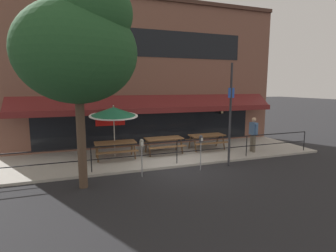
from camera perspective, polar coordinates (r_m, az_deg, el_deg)
name	(u,v)px	position (r m, az deg, el deg)	size (l,w,h in m)	color
ground_plane	(180,168)	(10.89, 2.53, -9.05)	(120.00, 120.00, 0.00)	#232326
patio_deck	(164,155)	(12.68, -0.87, -6.25)	(15.00, 4.00, 0.10)	#ADA89E
restaurant_building	(151,75)	(14.39, -3.78, 11.02)	(15.00, 1.60, 7.88)	brown
patio_railing	(177,147)	(10.94, 1.97, -4.61)	(13.84, 0.04, 0.97)	black
picnic_table_left	(115,145)	(11.91, -11.39, -4.15)	(1.80, 1.42, 0.76)	brown
picnic_table_centre	(164,141)	(12.60, -0.93, -3.28)	(1.80, 1.42, 0.76)	brown
picnic_table_right	(207,138)	(13.53, 8.44, -2.54)	(1.80, 1.42, 0.76)	brown
patio_umbrella_left	(114,112)	(11.91, -11.76, 3.03)	(2.14, 2.14, 2.38)	#B7B2A8
pedestrian_walking	(253,133)	(13.49, 18.08, -1.39)	(0.25, 0.62, 1.71)	#665B4C
parking_meter_near	(142,146)	(9.57, -5.76, -4.44)	(0.15, 0.16, 1.42)	gray
parking_meter_far	(201,142)	(10.35, 7.19, -3.46)	(0.15, 0.16, 1.42)	gray
street_sign_pole	(230,114)	(10.97, 13.40, 2.47)	(0.28, 0.09, 4.23)	#2D2D33
street_tree_curbside	(80,46)	(8.74, -18.55, 16.27)	(3.70, 3.33, 6.46)	brown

